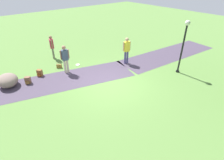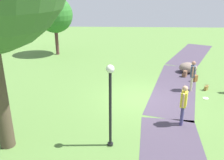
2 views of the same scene
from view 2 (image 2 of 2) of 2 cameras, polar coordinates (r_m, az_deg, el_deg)
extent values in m
plane|color=#587F3C|center=(12.91, 6.99, -4.31)|extent=(48.00, 48.00, 0.00)
cube|color=#463B4D|center=(14.86, 14.43, -1.37)|extent=(8.32, 4.38, 0.01)
cube|color=#463B4D|center=(22.42, 17.94, 5.77)|extent=(8.18, 5.56, 0.01)
cylinder|color=brown|center=(21.48, -12.64, 8.78)|extent=(0.27, 0.27, 2.28)
sphere|color=#2D6D28|center=(21.15, -13.12, 14.50)|extent=(2.91, 2.91, 2.91)
cylinder|color=black|center=(9.34, -0.38, -14.57)|extent=(0.20, 0.20, 0.10)
cylinder|color=black|center=(8.62, -0.40, -7.21)|extent=(0.10, 0.10, 2.81)
sphere|color=white|center=(8.01, -0.43, 2.59)|extent=(0.28, 0.28, 0.28)
ellipsoid|color=gray|center=(17.36, 17.19, 2.77)|extent=(1.12, 1.28, 0.68)
cylinder|color=beige|center=(14.42, 17.87, -0.66)|extent=(0.13, 0.13, 0.83)
cylinder|color=beige|center=(14.27, 17.86, -0.89)|extent=(0.13, 0.13, 0.83)
cube|color=#3E4C63|center=(14.11, 18.19, 1.97)|extent=(0.41, 0.33, 0.62)
cylinder|color=#A5715A|center=(14.31, 18.21, 2.37)|extent=(0.08, 0.08, 0.55)
cylinder|color=#A5715A|center=(13.89, 18.20, 1.82)|extent=(0.08, 0.08, 0.55)
sphere|color=#A5715A|center=(13.97, 18.40, 3.73)|extent=(0.22, 0.22, 0.22)
cylinder|color=#443E72|center=(10.70, 15.84, -8.07)|extent=(0.13, 0.13, 0.86)
cylinder|color=#443E72|center=(10.84, 15.96, -7.68)|extent=(0.13, 0.13, 0.86)
cube|color=yellow|center=(10.44, 16.30, -4.27)|extent=(0.42, 0.35, 0.64)
cylinder|color=tan|center=(10.23, 16.16, -4.57)|extent=(0.08, 0.08, 0.57)
cylinder|color=tan|center=(10.63, 16.48, -3.62)|extent=(0.08, 0.08, 0.57)
sphere|color=tan|center=(10.26, 16.56, -1.90)|extent=(0.23, 0.23, 0.23)
cube|color=olive|center=(14.80, 20.95, -1.74)|extent=(0.32, 0.30, 0.24)
torus|color=olive|center=(14.73, 21.04, -1.10)|extent=(0.38, 0.38, 0.02)
cube|color=brown|center=(16.50, 16.52, 1.39)|extent=(0.34, 0.32, 0.40)
cube|color=brown|center=(16.56, 16.08, 1.22)|extent=(0.20, 0.16, 0.18)
cube|color=brown|center=(15.87, 18.67, 0.37)|extent=(0.33, 0.34, 0.40)
cube|color=#934C19|center=(15.97, 18.26, 0.24)|extent=(0.17, 0.19, 0.18)
cylinder|color=white|center=(13.74, 20.85, -3.96)|extent=(0.28, 0.28, 0.02)
cylinder|color=black|center=(23.48, -24.21, 6.92)|extent=(0.05, 0.05, 1.05)
cylinder|color=black|center=(25.42, -22.10, 8.17)|extent=(0.05, 0.05, 1.05)
cube|color=silver|center=(29.52, -23.47, 10.21)|extent=(5.34, 2.49, 1.10)
cube|color=silver|center=(29.38, -23.75, 12.12)|extent=(5.07, 2.37, 0.90)
cylinder|color=black|center=(31.55, -24.13, 9.68)|extent=(0.60, 0.18, 0.60)
cylinder|color=black|center=(30.67, -20.13, 9.95)|extent=(0.60, 0.18, 0.60)
cylinder|color=black|center=(27.69, -22.38, 8.59)|extent=(0.60, 0.18, 0.60)
camera|label=1|loc=(17.72, -16.13, 19.32)|focal=28.85mm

